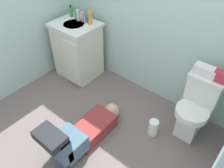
{
  "coord_description": "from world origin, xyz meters",
  "views": [
    {
      "loc": [
        1.28,
        -1.21,
        2.18
      ],
      "look_at": [
        -0.01,
        0.35,
        0.45
      ],
      "focal_mm": 36.81,
      "sensor_mm": 36.0,
      "label": 1
    }
  ],
  "objects_px": {
    "soap_dispenser": "(71,12)",
    "bottle_green": "(76,12)",
    "faucet": "(82,16)",
    "bottle_pink": "(82,16)",
    "bottle_clear": "(78,15)",
    "toilet": "(195,108)",
    "toiletry_bag": "(221,76)",
    "bottle_amber": "(90,18)",
    "paper_towel_roll": "(153,128)",
    "person_plumber": "(81,133)",
    "tissue_box": "(205,71)",
    "bottle_blue": "(87,19)",
    "vanity_cabinet": "(78,50)"
  },
  "relations": [
    {
      "from": "toilet",
      "to": "bottle_blue",
      "type": "relative_size",
      "value": 6.92
    },
    {
      "from": "vanity_cabinet",
      "to": "person_plumber",
      "type": "bearing_deg",
      "value": -43.14
    },
    {
      "from": "vanity_cabinet",
      "to": "person_plumber",
      "type": "distance_m",
      "value": 1.32
    },
    {
      "from": "faucet",
      "to": "bottle_pink",
      "type": "height_order",
      "value": "bottle_pink"
    },
    {
      "from": "toilet",
      "to": "bottle_clear",
      "type": "relative_size",
      "value": 4.92
    },
    {
      "from": "toilet",
      "to": "toiletry_bag",
      "type": "distance_m",
      "value": 0.46
    },
    {
      "from": "bottle_green",
      "to": "tissue_box",
      "type": "bearing_deg",
      "value": 0.43
    },
    {
      "from": "soap_dispenser",
      "to": "bottle_clear",
      "type": "relative_size",
      "value": 1.09
    },
    {
      "from": "bottle_pink",
      "to": "toilet",
      "type": "bearing_deg",
      "value": -2.54
    },
    {
      "from": "soap_dispenser",
      "to": "bottle_green",
      "type": "xyz_separation_m",
      "value": [
        0.1,
        -0.01,
        0.02
      ]
    },
    {
      "from": "soap_dispenser",
      "to": "bottle_green",
      "type": "bearing_deg",
      "value": -2.98
    },
    {
      "from": "paper_towel_roll",
      "to": "vanity_cabinet",
      "type": "bearing_deg",
      "value": 169.47
    },
    {
      "from": "faucet",
      "to": "bottle_pink",
      "type": "distance_m",
      "value": 0.04
    },
    {
      "from": "bottle_clear",
      "to": "bottle_amber",
      "type": "xyz_separation_m",
      "value": [
        0.2,
        0.02,
        0.01
      ]
    },
    {
      "from": "person_plumber",
      "to": "bottle_green",
      "type": "xyz_separation_m",
      "value": [
        -1.04,
        1.01,
        0.73
      ]
    },
    {
      "from": "person_plumber",
      "to": "soap_dispenser",
      "type": "height_order",
      "value": "soap_dispenser"
    },
    {
      "from": "soap_dispenser",
      "to": "bottle_pink",
      "type": "relative_size",
      "value": 1.27
    },
    {
      "from": "vanity_cabinet",
      "to": "bottle_blue",
      "type": "height_order",
      "value": "bottle_blue"
    },
    {
      "from": "faucet",
      "to": "toilet",
      "type": "bearing_deg",
      "value": -3.27
    },
    {
      "from": "toilet",
      "to": "paper_towel_roll",
      "type": "height_order",
      "value": "toilet"
    },
    {
      "from": "bottle_green",
      "to": "paper_towel_roll",
      "type": "bearing_deg",
      "value": -14.14
    },
    {
      "from": "bottle_blue",
      "to": "bottle_amber",
      "type": "xyz_separation_m",
      "value": [
        0.07,
        -0.01,
        0.03
      ]
    },
    {
      "from": "person_plumber",
      "to": "soap_dispenser",
      "type": "distance_m",
      "value": 1.68
    },
    {
      "from": "person_plumber",
      "to": "toilet",
      "type": "bearing_deg",
      "value": 47.97
    },
    {
      "from": "tissue_box",
      "to": "toilet",
      "type": "bearing_deg",
      "value": -63.57
    },
    {
      "from": "toilet",
      "to": "toiletry_bag",
      "type": "height_order",
      "value": "toiletry_bag"
    },
    {
      "from": "tissue_box",
      "to": "bottle_blue",
      "type": "xyz_separation_m",
      "value": [
        -1.64,
        -0.01,
        0.07
      ]
    },
    {
      "from": "vanity_cabinet",
      "to": "bottle_amber",
      "type": "relative_size",
      "value": 4.77
    },
    {
      "from": "toiletry_bag",
      "to": "vanity_cabinet",
      "type": "bearing_deg",
      "value": -175.93
    },
    {
      "from": "bottle_green",
      "to": "person_plumber",
      "type": "bearing_deg",
      "value": -44.15
    },
    {
      "from": "bottle_clear",
      "to": "faucet",
      "type": "bearing_deg",
      "value": 63.09
    },
    {
      "from": "bottle_green",
      "to": "bottle_clear",
      "type": "xyz_separation_m",
      "value": [
        0.06,
        -0.02,
        -0.01
      ]
    },
    {
      "from": "bottle_green",
      "to": "toiletry_bag",
      "type": "bearing_deg",
      "value": 0.4
    },
    {
      "from": "faucet",
      "to": "bottle_amber",
      "type": "height_order",
      "value": "bottle_amber"
    },
    {
      "from": "person_plumber",
      "to": "bottle_blue",
      "type": "height_order",
      "value": "bottle_blue"
    },
    {
      "from": "person_plumber",
      "to": "bottle_blue",
      "type": "xyz_separation_m",
      "value": [
        -0.84,
        1.01,
        0.7
      ]
    },
    {
      "from": "bottle_clear",
      "to": "bottle_amber",
      "type": "bearing_deg",
      "value": 6.66
    },
    {
      "from": "faucet",
      "to": "bottle_green",
      "type": "xyz_separation_m",
      "value": [
        -0.09,
        -0.03,
        0.04
      ]
    },
    {
      "from": "tissue_box",
      "to": "toiletry_bag",
      "type": "relative_size",
      "value": 1.77
    },
    {
      "from": "toiletry_bag",
      "to": "soap_dispenser",
      "type": "bearing_deg",
      "value": -179.77
    },
    {
      "from": "soap_dispenser",
      "to": "toilet",
      "type": "bearing_deg",
      "value": -2.38
    },
    {
      "from": "bottle_green",
      "to": "bottle_blue",
      "type": "height_order",
      "value": "bottle_green"
    },
    {
      "from": "bottle_green",
      "to": "bottle_clear",
      "type": "distance_m",
      "value": 0.07
    },
    {
      "from": "bottle_amber",
      "to": "bottle_green",
      "type": "bearing_deg",
      "value": 179.81
    },
    {
      "from": "person_plumber",
      "to": "bottle_pink",
      "type": "distance_m",
      "value": 1.53
    },
    {
      "from": "bottle_clear",
      "to": "bottle_pink",
      "type": "height_order",
      "value": "bottle_clear"
    },
    {
      "from": "toilet",
      "to": "bottle_amber",
      "type": "bearing_deg",
      "value": 177.29
    },
    {
      "from": "bottle_pink",
      "to": "paper_towel_roll",
      "type": "relative_size",
      "value": 0.64
    },
    {
      "from": "tissue_box",
      "to": "bottle_blue",
      "type": "distance_m",
      "value": 1.64
    },
    {
      "from": "person_plumber",
      "to": "bottle_clear",
      "type": "bearing_deg",
      "value": 134.77
    }
  ]
}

